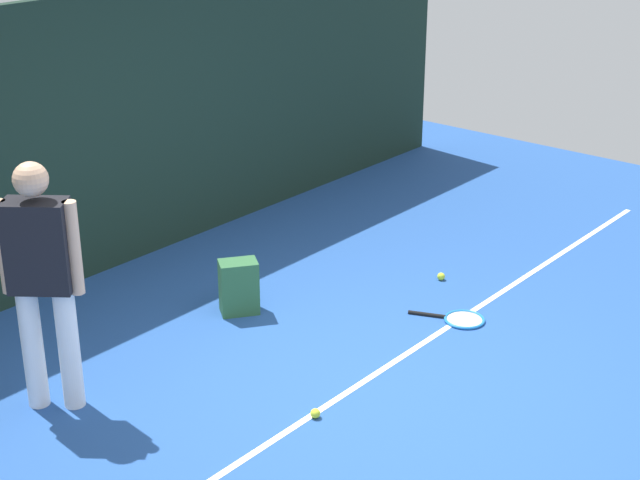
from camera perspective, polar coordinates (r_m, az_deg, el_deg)
The scene contains 8 objects.
ground_plane at distance 6.75m, azimuth 2.63°, elevation -8.71°, with size 12.00×12.00×0.00m, color #234C93.
back_fence at distance 8.28m, azimuth -13.98°, elevation 5.63°, with size 10.00×0.10×2.38m, color #192D23.
court_line at distance 6.78m, azimuth 2.26°, elevation -8.54°, with size 9.00×0.05×0.00m, color white.
tennis_player at distance 6.36m, azimuth -16.06°, elevation -1.87°, with size 0.42×0.45×1.70m.
tennis_racket at distance 7.71m, azimuth 8.29°, elevation -4.63°, with size 0.43×0.63×0.03m.
backpack at distance 7.72m, azimuth -4.82°, elevation -2.79°, with size 0.37×0.38×0.44m.
tennis_ball_near_player at distance 8.37m, azimuth 7.14°, elevation -2.14°, with size 0.07×0.07×0.07m, color #CCE033.
tennis_ball_by_fence at distance 6.42m, azimuth -0.28°, elevation -10.17°, with size 0.07×0.07×0.07m, color #CCE033.
Camera 1 is at (-4.62, -3.48, 3.49)m, focal length 54.35 mm.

